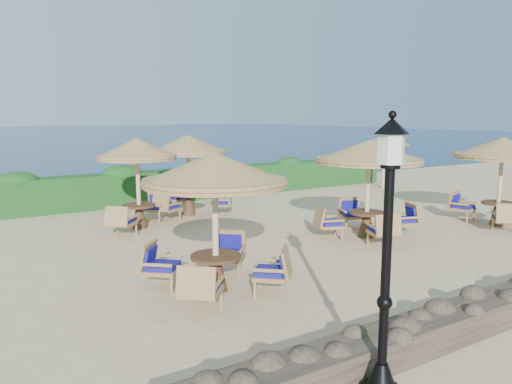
# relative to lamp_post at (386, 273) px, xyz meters

# --- Properties ---
(ground) EXTENTS (120.00, 120.00, 0.00)m
(ground) POSITION_rel_lamp_post_xyz_m (4.80, 6.80, -1.55)
(ground) COLOR #D2B585
(ground) RESTS_ON ground
(sea) EXTENTS (160.00, 160.00, 0.00)m
(sea) POSITION_rel_lamp_post_xyz_m (4.80, 76.80, -1.55)
(sea) COLOR #0B1D48
(sea) RESTS_ON ground
(hedge) EXTENTS (18.00, 0.90, 1.20)m
(hedge) POSITION_rel_lamp_post_xyz_m (4.80, 14.00, -0.95)
(hedge) COLOR #143E16
(hedge) RESTS_ON ground
(lamp_post) EXTENTS (0.44, 0.44, 3.31)m
(lamp_post) POSITION_rel_lamp_post_xyz_m (0.00, 0.00, 0.00)
(lamp_post) COLOR black
(lamp_post) RESTS_ON ground
(extra_parasol) EXTENTS (2.30, 2.30, 2.41)m
(extra_parasol) POSITION_rel_lamp_post_xyz_m (12.60, 12.00, 0.62)
(extra_parasol) COLOR beige
(extra_parasol) RESTS_ON ground
(cafe_set_0) EXTENTS (2.71, 2.71, 2.65)m
(cafe_set_0) POSITION_rel_lamp_post_xyz_m (0.04, 4.28, 0.25)
(cafe_set_0) COLOR beige
(cafe_set_0) RESTS_ON ground
(cafe_set_1) EXTENTS (2.89, 2.89, 2.65)m
(cafe_set_1) POSITION_rel_lamp_post_xyz_m (5.49, 5.82, 0.29)
(cafe_set_1) COLOR beige
(cafe_set_1) RESTS_ON ground
(cafe_set_2) EXTENTS (2.82, 2.82, 2.65)m
(cafe_set_2) POSITION_rel_lamp_post_xyz_m (9.89, 4.77, 0.35)
(cafe_set_2) COLOR beige
(cafe_set_2) RESTS_ON ground
(cafe_set_3) EXTENTS (2.48, 2.47, 2.65)m
(cafe_set_3) POSITION_rel_lamp_post_xyz_m (0.58, 10.16, 0.34)
(cafe_set_3) COLOR beige
(cafe_set_3) RESTS_ON ground
(cafe_set_4) EXTENTS (2.77, 2.70, 2.65)m
(cafe_set_4) POSITION_rel_lamp_post_xyz_m (2.64, 11.18, 0.30)
(cafe_set_4) COLOR beige
(cafe_set_4) RESTS_ON ground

